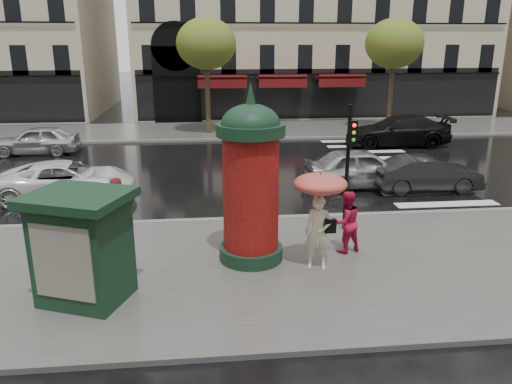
{
  "coord_description": "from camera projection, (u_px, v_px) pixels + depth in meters",
  "views": [
    {
      "loc": [
        -2.2,
        -11.52,
        5.43
      ],
      "look_at": [
        -0.86,
        1.5,
        1.42
      ],
      "focal_mm": 35.0,
      "sensor_mm": 36.0,
      "label": 1
    }
  ],
  "objects": [
    {
      "name": "ground",
      "position": [
        295.0,
        261.0,
        12.76
      ],
      "size": [
        160.0,
        160.0,
        0.0
      ],
      "primitive_type": "plane",
      "color": "black",
      "rests_on": "ground"
    },
    {
      "name": "near_sidewalk",
      "position": [
        299.0,
        267.0,
        12.27
      ],
      "size": [
        90.0,
        7.0,
        0.12
      ],
      "primitive_type": "cube",
      "color": "#474744",
      "rests_on": "ground"
    },
    {
      "name": "far_sidewalk",
      "position": [
        241.0,
        130.0,
        30.81
      ],
      "size": [
        90.0,
        6.0,
        0.12
      ],
      "primitive_type": "cube",
      "color": "#474744",
      "rests_on": "ground"
    },
    {
      "name": "near_kerb",
      "position": [
        279.0,
        218.0,
        15.59
      ],
      "size": [
        90.0,
        0.25,
        0.14
      ],
      "primitive_type": "cube",
      "color": "slate",
      "rests_on": "ground"
    },
    {
      "name": "far_kerb",
      "position": [
        245.0,
        139.0,
        27.96
      ],
      "size": [
        90.0,
        0.25,
        0.14
      ],
      "primitive_type": "cube",
      "color": "slate",
      "rests_on": "ground"
    },
    {
      "name": "zebra_crossing",
      "position": [
        389.0,
        165.0,
        22.48
      ],
      "size": [
        3.6,
        11.75,
        0.01
      ],
      "primitive_type": "cube",
      "color": "silver",
      "rests_on": "ground"
    },
    {
      "name": "tree_far_left",
      "position": [
        206.0,
        44.0,
        28.17
      ],
      "size": [
        3.4,
        3.4,
        6.64
      ],
      "color": "#38281C",
      "rests_on": "ground"
    },
    {
      "name": "tree_far_right",
      "position": [
        394.0,
        44.0,
        29.24
      ],
      "size": [
        3.4,
        3.4,
        6.64
      ],
      "color": "#38281C",
      "rests_on": "ground"
    },
    {
      "name": "woman_umbrella",
      "position": [
        320.0,
        205.0,
        11.67
      ],
      "size": [
        1.26,
        1.26,
        2.42
      ],
      "color": "#EFE4C5",
      "rests_on": "near_sidewalk"
    },
    {
      "name": "woman_red",
      "position": [
        346.0,
        222.0,
        12.81
      ],
      "size": [
        0.95,
        0.83,
        1.64
      ],
      "primitive_type": "imported",
      "rotation": [
        0.0,
        0.0,
        3.45
      ],
      "color": "#BB173F",
      "rests_on": "near_sidewalk"
    },
    {
      "name": "man_burgundy",
      "position": [
        118.0,
        204.0,
        14.31
      ],
      "size": [
        0.81,
        0.57,
        1.56
      ],
      "primitive_type": "imported",
      "rotation": [
        0.0,
        0.0,
        3.24
      ],
      "color": "#4B0F18",
      "rests_on": "near_sidewalk"
    },
    {
      "name": "morris_column",
      "position": [
        251.0,
        178.0,
        12.01
      ],
      "size": [
        1.63,
        1.63,
        4.39
      ],
      "color": "#12301E",
      "rests_on": "near_sidewalk"
    },
    {
      "name": "traffic_light",
      "position": [
        349.0,
        156.0,
        13.9
      ],
      "size": [
        0.25,
        0.35,
        3.61
      ],
      "color": "black",
      "rests_on": "near_sidewalk"
    },
    {
      "name": "newsstand",
      "position": [
        83.0,
        246.0,
        10.32
      ],
      "size": [
        2.43,
        2.25,
        2.36
      ],
      "color": "#12301E",
      "rests_on": "near_sidewalk"
    },
    {
      "name": "car_silver",
      "position": [
        362.0,
        168.0,
        18.96
      ],
      "size": [
        4.48,
        1.95,
        1.5
      ],
      "primitive_type": "imported",
      "rotation": [
        0.0,
        0.0,
        1.61
      ],
      "color": "#ACABB0",
      "rests_on": "ground"
    },
    {
      "name": "car_darkgrey",
      "position": [
        427.0,
        174.0,
        18.49
      ],
      "size": [
        3.97,
        1.41,
        1.3
      ],
      "primitive_type": "imported",
      "rotation": [
        0.0,
        0.0,
        1.56
      ],
      "color": "black",
      "rests_on": "ground"
    },
    {
      "name": "car_white",
      "position": [
        67.0,
        180.0,
        17.66
      ],
      "size": [
        4.87,
        2.53,
        1.31
      ],
      "primitive_type": "imported",
      "rotation": [
        0.0,
        0.0,
        1.65
      ],
      "color": "white",
      "rests_on": "ground"
    },
    {
      "name": "car_black",
      "position": [
        398.0,
        131.0,
        26.4
      ],
      "size": [
        5.59,
        2.57,
        1.58
      ],
      "primitive_type": "imported",
      "rotation": [
        0.0,
        0.0,
        -1.64
      ],
      "color": "black",
      "rests_on": "ground"
    },
    {
      "name": "car_far_silver",
      "position": [
        36.0,
        140.0,
        24.43
      ],
      "size": [
        4.12,
        1.73,
        1.39
      ],
      "primitive_type": "imported",
      "rotation": [
        0.0,
        0.0,
        -1.55
      ],
      "color": "silver",
      "rests_on": "ground"
    }
  ]
}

